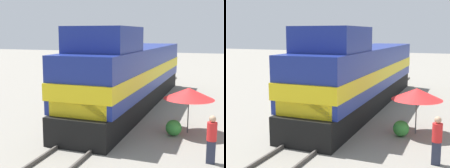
# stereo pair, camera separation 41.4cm
# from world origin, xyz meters

# --- Properties ---
(ground_plane) EXTENTS (120.00, 120.00, 0.00)m
(ground_plane) POSITION_xyz_m (0.00, 0.00, 0.00)
(ground_plane) COLOR gray
(rail_near) EXTENTS (0.08, 36.80, 0.15)m
(rail_near) POSITION_xyz_m (-0.72, 0.00, 0.07)
(rail_near) COLOR #4C4742
(rail_near) RESTS_ON ground_plane
(rail_far) EXTENTS (0.08, 36.80, 0.15)m
(rail_far) POSITION_xyz_m (0.72, 0.00, 0.07)
(rail_far) COLOR #4C4742
(rail_far) RESTS_ON ground_plane
(locomotive) EXTENTS (2.94, 16.56, 4.75)m
(locomotive) POSITION_xyz_m (0.00, 4.95, 2.00)
(locomotive) COLOR black
(locomotive) RESTS_ON ground_plane
(vendor_umbrella) EXTENTS (2.24, 2.24, 2.07)m
(vendor_umbrella) POSITION_xyz_m (3.83, 0.94, 1.82)
(vendor_umbrella) COLOR #4C4C4C
(vendor_umbrella) RESTS_ON ground_plane
(shrub_cluster) EXTENTS (0.70, 0.70, 0.70)m
(shrub_cluster) POSITION_xyz_m (3.29, 0.34, 0.35)
(shrub_cluster) COLOR #388C38
(shrub_cluster) RESTS_ON ground_plane
(person_bystander) EXTENTS (0.34, 0.34, 1.70)m
(person_bystander) POSITION_xyz_m (4.97, -2.20, 0.92)
(person_bystander) COLOR #2D3347
(person_bystander) RESTS_ON ground_plane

